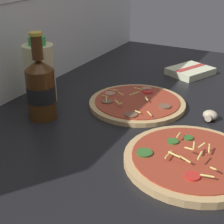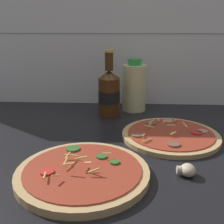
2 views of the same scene
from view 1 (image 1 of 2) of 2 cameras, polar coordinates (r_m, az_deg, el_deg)
The scene contains 8 objects.
counter_slab at distance 86.77cm, azimuth 7.17°, elevation -3.82°, with size 160.00×90.00×2.50cm.
tile_backsplash at distance 101.73cm, azimuth -17.53°, elevation 16.80°, with size 160.00×1.13×60.00cm.
pizza_near at distance 74.38cm, azimuth 13.06°, elevation -7.77°, with size 28.56×28.56×4.85cm.
pizza_far at distance 99.04cm, azimuth 4.18°, elevation 1.51°, with size 27.63×27.63×4.00cm.
beer_bottle at distance 90.79cm, azimuth -11.75°, elevation 3.90°, with size 7.52×7.52×22.83cm.
oil_bottle at distance 101.41cm, azimuth -11.89°, elevation 6.46°, with size 8.74×8.74×19.11cm.
mushroom_left at distance 93.69cm, azimuth 15.98°, elevation -0.56°, with size 4.02×3.83×2.68cm.
dish_towel at distance 127.17cm, azimuth 12.87°, elevation 6.64°, with size 18.19×16.68×2.56cm.
Camera 1 is at (-71.29, -25.82, 43.43)cm, focal length 55.00 mm.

